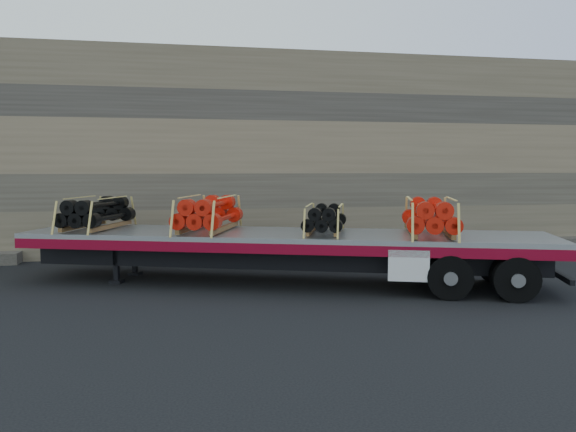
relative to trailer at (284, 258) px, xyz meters
name	(u,v)px	position (x,y,z in m)	size (l,w,h in m)	color
ground	(278,285)	(-0.17, -0.12, -0.67)	(120.00, 120.00, 0.00)	black
rock_wall	(247,154)	(-0.17, 6.38, 2.83)	(44.00, 3.00, 7.00)	#7A6B54
trailer	(284,258)	(0.00, 0.00, 0.00)	(13.40, 2.58, 1.34)	#A4A7AB
bundle_front	(97,214)	(-4.83, 1.73, 1.08)	(1.17, 2.33, 0.83)	black
bundle_midfront	(209,214)	(-1.88, 0.67, 1.11)	(1.24, 2.48, 0.88)	red
bundle_midrear	(325,220)	(1.00, -0.36, 1.02)	(0.97, 1.95, 0.69)	black
bundle_rear	(430,217)	(3.45, -1.23, 1.11)	(1.23, 2.46, 0.87)	red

